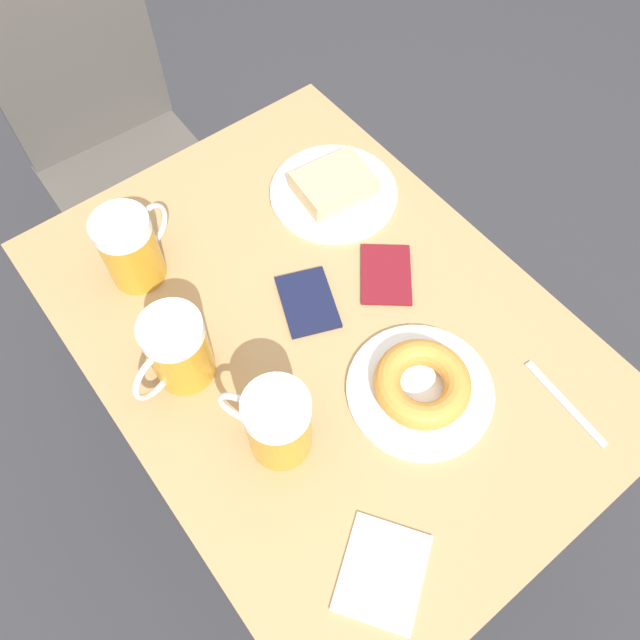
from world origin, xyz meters
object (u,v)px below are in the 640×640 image
(beer_mug_left, at_px, (277,423))
(passport_far_edge, at_px, (308,302))
(chair, at_px, (110,134))
(beer_mug_center, at_px, (177,350))
(napkin_folded, at_px, (382,572))
(passport_near_edge, at_px, (386,274))
(plate_with_donut, at_px, (421,386))
(beer_mug_right, at_px, (131,247))
(fork, at_px, (565,403))
(plate_with_cake, at_px, (334,188))

(beer_mug_left, relative_size, passport_far_edge, 0.95)
(chair, height_order, beer_mug_center, chair)
(napkin_folded, bearing_deg, passport_near_edge, 48.65)
(chair, distance_m, beer_mug_left, 1.03)
(beer_mug_left, bearing_deg, plate_with_donut, -17.86)
(chair, distance_m, napkin_folded, 1.25)
(beer_mug_right, distance_m, passport_far_edge, 0.31)
(fork, bearing_deg, napkin_folded, -178.01)
(beer_mug_left, relative_size, napkin_folded, 0.82)
(plate_with_donut, bearing_deg, napkin_folded, -142.84)
(plate_with_donut, distance_m, passport_near_edge, 0.23)
(passport_near_edge, bearing_deg, passport_far_edge, 164.83)
(chair, xyz_separation_m, plate_with_cake, (0.21, -0.65, 0.23))
(passport_near_edge, bearing_deg, plate_with_donut, -117.17)
(passport_near_edge, bearing_deg, fork, -79.95)
(beer_mug_center, height_order, passport_far_edge, beer_mug_center)
(fork, bearing_deg, plate_with_cake, 91.99)
(plate_with_cake, xyz_separation_m, beer_mug_center, (-0.42, -0.15, 0.05))
(chair, relative_size, napkin_folded, 5.22)
(napkin_folded, bearing_deg, plate_with_cake, 57.23)
(beer_mug_left, relative_size, fork, 0.84)
(beer_mug_center, bearing_deg, beer_mug_left, -74.66)
(beer_mug_right, xyz_separation_m, passport_near_edge, (0.34, -0.27, -0.07))
(plate_with_donut, bearing_deg, passport_near_edge, 62.83)
(plate_with_donut, height_order, passport_near_edge, plate_with_donut)
(beer_mug_center, relative_size, napkin_folded, 0.82)
(beer_mug_center, xyz_separation_m, passport_near_edge, (0.38, -0.06, -0.07))
(passport_near_edge, xyz_separation_m, passport_far_edge, (-0.14, 0.04, 0.00))
(plate_with_cake, distance_m, beer_mug_left, 0.50)
(beer_mug_left, bearing_deg, passport_far_edge, 42.78)
(plate_with_donut, distance_m, fork, 0.23)
(passport_near_edge, bearing_deg, chair, 100.75)
(beer_mug_right, xyz_separation_m, fork, (0.40, -0.63, -0.07))
(beer_mug_right, bearing_deg, passport_far_edge, -50.18)
(napkin_folded, distance_m, passport_near_edge, 0.49)
(plate_with_cake, bearing_deg, beer_mug_center, -160.81)
(plate_with_donut, bearing_deg, beer_mug_right, 116.31)
(napkin_folded, height_order, passport_far_edge, passport_far_edge)
(napkin_folded, bearing_deg, chair, 82.29)
(napkin_folded, xyz_separation_m, passport_near_edge, (0.33, 0.37, 0.00))
(beer_mug_left, xyz_separation_m, passport_far_edge, (0.18, 0.17, -0.07))
(napkin_folded, height_order, fork, same)
(chair, relative_size, beer_mug_left, 6.39)
(plate_with_donut, height_order, beer_mug_center, beer_mug_center)
(fork, xyz_separation_m, passport_near_edge, (-0.06, 0.36, 0.00))
(passport_far_edge, bearing_deg, plate_with_donut, -80.56)
(napkin_folded, bearing_deg, fork, 1.99)
(passport_near_edge, relative_size, passport_far_edge, 1.02)
(beer_mug_left, distance_m, passport_near_edge, 0.36)
(beer_mug_center, height_order, beer_mug_right, same)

